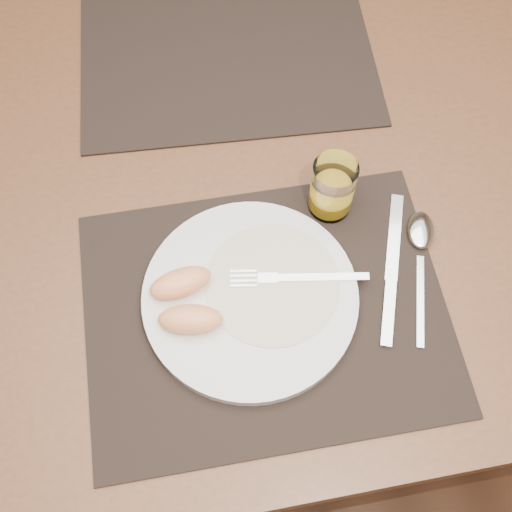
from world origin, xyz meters
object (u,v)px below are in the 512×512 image
object	(u,v)px
table	(249,198)
spoon	(421,240)
juice_glass	(332,189)
placemat_far	(226,50)
placemat_near	(266,311)
fork	(287,278)
knife	(391,280)
plate	(250,297)

from	to	relation	value
table	spoon	world-z (taller)	spoon
table	juice_glass	size ratio (longest dim) A/B	15.90
table	placemat_far	size ratio (longest dim) A/B	3.11
placemat_near	juice_glass	distance (m)	0.18
table	placemat_near	size ratio (longest dim) A/B	3.11
placemat_near	fork	distance (m)	0.05
fork	knife	distance (m)	0.13
fork	juice_glass	bearing A→B (deg)	52.20
fork	placemat_far	bearing A→B (deg)	91.56
placemat_far	table	bearing A→B (deg)	-91.17
fork	spoon	world-z (taller)	fork
placemat_near	fork	size ratio (longest dim) A/B	2.57
table	plate	world-z (taller)	plate
placemat_near	plate	xyz separation A→B (m)	(-0.02, 0.02, 0.01)
fork	spoon	size ratio (longest dim) A/B	0.93
knife	spoon	bearing A→B (deg)	41.53
placemat_near	knife	distance (m)	0.17
plate	knife	xyz separation A→B (m)	(0.18, -0.01, -0.01)
placemat_far	knife	distance (m)	0.45
spoon	juice_glass	bearing A→B (deg)	143.55
spoon	fork	bearing A→B (deg)	-171.71
spoon	table	bearing A→B (deg)	141.27
plate	fork	distance (m)	0.05
spoon	placemat_far	bearing A→B (deg)	117.29
fork	table	bearing A→B (deg)	94.73
plate	juice_glass	size ratio (longest dim) A/B	3.07
plate	spoon	world-z (taller)	plate
plate	placemat_near	bearing A→B (deg)	-47.36
placemat_far	fork	bearing A→B (deg)	-88.44
placemat_far	spoon	distance (m)	0.43
table	juice_glass	world-z (taller)	juice_glass
table	spoon	size ratio (longest dim) A/B	7.40
table	fork	distance (m)	0.22
fork	knife	bearing A→B (deg)	-8.70
placemat_far	knife	world-z (taller)	knife
placemat_near	plate	distance (m)	0.03
plate	fork	bearing A→B (deg)	15.10
placemat_far	spoon	xyz separation A→B (m)	(0.20, -0.38, 0.01)
placemat_near	plate	size ratio (longest dim) A/B	1.67
placemat_far	plate	world-z (taller)	plate
placemat_far	spoon	world-z (taller)	spoon
placemat_far	juice_glass	size ratio (longest dim) A/B	5.11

